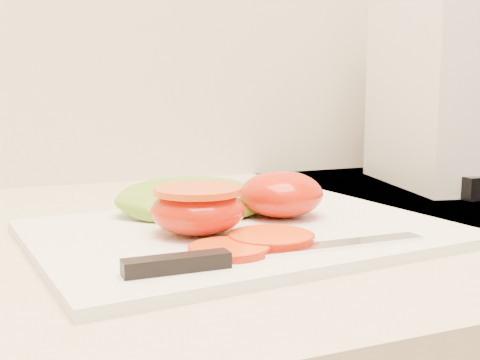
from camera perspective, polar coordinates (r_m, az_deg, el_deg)
name	(u,v)px	position (r m, az deg, el deg)	size (l,w,h in m)	color
cutting_board	(244,232)	(0.58, 0.38, -4.99)	(0.39, 0.28, 0.01)	white
tomato_half_dome	(281,194)	(0.63, 3.94, -1.33)	(0.09, 0.09, 0.05)	red
tomato_half_cut	(198,208)	(0.55, -4.02, -2.70)	(0.09, 0.09, 0.04)	red
tomato_slice_0	(271,237)	(0.53, 2.96, -5.47)	(0.07, 0.07, 0.01)	#E75910
tomato_slice_1	(229,249)	(0.49, -1.03, -6.57)	(0.07, 0.07, 0.01)	#E75910
lettuce_leaf_0	(194,199)	(0.64, -4.42, -1.85)	(0.17, 0.11, 0.03)	olive
lettuce_leaf_1	(232,197)	(0.67, -0.78, -1.64)	(0.12, 0.09, 0.03)	olive
knife	(245,255)	(0.47, 0.51, -7.17)	(0.27, 0.04, 0.01)	silver
appliance	(461,83)	(0.96, 20.25, 8.59)	(0.20, 0.25, 0.30)	white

